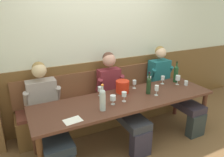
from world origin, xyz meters
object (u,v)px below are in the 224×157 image
Objects in this scene: person_right_seat at (169,85)px; wine_glass_mid_right at (134,83)px; wine_glass_near_bucket at (163,78)px; wine_bottle_amber_mid at (103,99)px; wine_glass_by_bottle at (124,95)px; wine_bottle_green_tall at (176,73)px; wine_glass_center_rear at (113,98)px; wine_glass_center_front at (178,78)px; wine_glass_right_end at (149,79)px; wall_bench at (108,108)px; wine_bottle_clear_water at (149,85)px; wine_glass_left_end at (157,89)px; water_tumbler_center at (186,83)px; ice_bucket at (122,87)px; dining_table at (126,103)px; person_center_left_seat at (47,113)px; person_left_seat at (118,96)px; wine_glass_mid_left at (100,89)px.

person_right_seat is 9.31× the size of wine_glass_mid_right.
wine_glass_near_bucket is 1.01× the size of wine_glass_mid_right.
wine_glass_by_bottle is at bearing 15.42° from wine_bottle_amber_mid.
wine_bottle_green_tall is 1.39m from wine_glass_center_rear.
wine_bottle_amber_mid reaches higher than wine_glass_by_bottle.
wine_glass_center_front is 1.32m from wine_glass_center_rear.
wine_glass_mid_right is (-0.30, -0.01, -0.00)m from wine_glass_right_end.
wine_bottle_amber_mid is 0.88m from wine_glass_mid_right.
wall_bench is 21.38× the size of wine_glass_by_bottle.
wine_bottle_amber_mid is at bearing -168.35° from wine_bottle_clear_water.
wine_bottle_amber_mid is at bearing -175.70° from wine_glass_left_end.
water_tumbler_center is (1.23, 0.07, -0.06)m from wine_glass_by_bottle.
water_tumbler_center is (1.10, -0.22, -0.05)m from ice_bucket.
wine_bottle_green_tall is at bearing 10.54° from dining_table.
person_center_left_seat is at bearing 169.12° from wine_bottle_clear_water.
wine_glass_mid_right is at bearing -48.28° from wall_bench.
person_left_seat reaches higher than wall_bench.
person_center_left_seat is 1.93m from wine_glass_near_bucket.
wine_bottle_green_tall is at bearing 13.57° from wine_bottle_amber_mid.
wine_glass_mid_left is (-1.40, 0.06, -0.06)m from wine_bottle_green_tall.
water_tumbler_center is (0.85, -0.27, -0.06)m from wine_glass_mid_right.
wine_bottle_green_tall reaches higher than wine_glass_mid_left.
person_right_seat reaches higher than person_center_left_seat.
wine_glass_right_end reaches higher than water_tumbler_center.
person_left_seat reaches higher than wine_bottle_clear_water.
wine_bottle_amber_mid reaches higher than wine_glass_near_bucket.
wine_bottle_clear_water is (0.39, -0.62, 0.58)m from wall_bench.
wine_glass_left_end reaches higher than wine_glass_near_bucket.
wine_glass_center_rear is (-0.18, -0.01, -0.01)m from wine_glass_by_bottle.
person_left_seat is at bearing -179.09° from person_right_seat.
person_right_seat is at bearing 1.90° from wine_glass_mid_left.
wine_glass_right_end reaches higher than wine_glass_mid_left.
person_center_left_seat reaches higher than wine_glass_mid_right.
person_left_seat is 0.70m from wine_bottle_amber_mid.
person_left_seat is at bearing 5.16° from wine_glass_mid_left.
wine_glass_left_end is at bearing -154.62° from wine_bottle_green_tall.
wine_bottle_green_tall is at bearing 11.76° from wine_glass_center_rear.
wine_glass_center_front is 1.14× the size of wine_glass_near_bucket.
person_right_seat is 1.61m from wine_bottle_amber_mid.
ice_bucket is at bearing -81.28° from wall_bench.
wall_bench is 14.49× the size of ice_bucket.
wine_glass_center_front is at bearing -95.48° from person_right_seat.
wine_glass_mid_right is 0.89m from water_tumbler_center.
ice_bucket reaches higher than water_tumbler_center.
wine_bottle_amber_mid is (-1.52, -0.48, 0.25)m from person_right_seat.
wall_bench is 0.67m from ice_bucket.
wall_bench is 2.34× the size of person_right_seat.
dining_table is 1.15m from wine_bottle_green_tall.
wine_glass_mid_left reaches higher than wine_glass_mid_right.
wine_bottle_clear_water is 0.13m from wine_glass_left_end.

